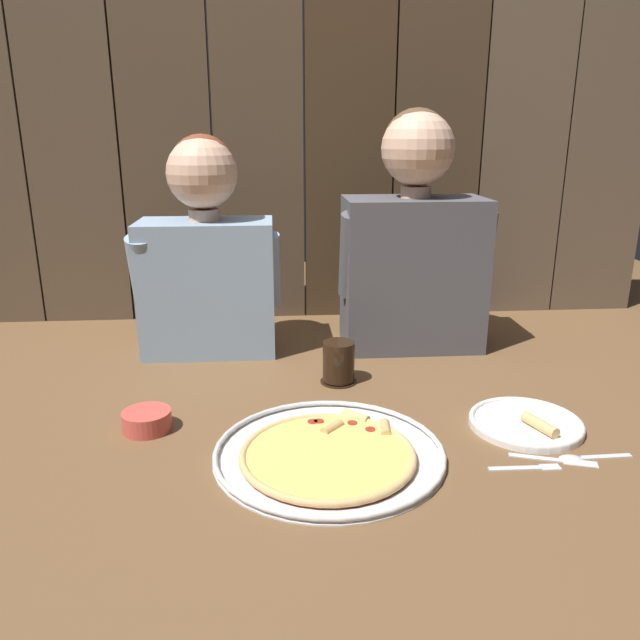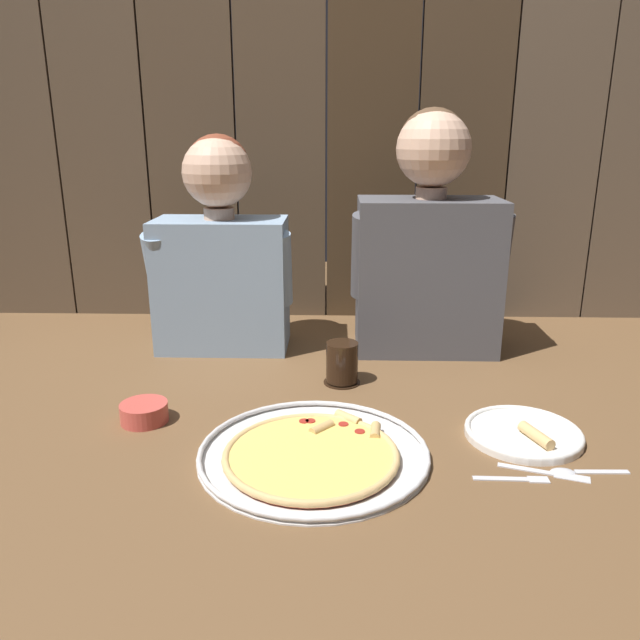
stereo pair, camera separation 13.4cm
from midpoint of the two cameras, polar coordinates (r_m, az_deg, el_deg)
The scene contains 11 objects.
ground_plane at distance 1.32m, azimuth 2.92°, elevation -8.85°, with size 3.20×3.20×0.00m, color brown.
pizza_tray at distance 1.15m, azimuth 2.79°, elevation -12.29°, with size 0.43×0.43×0.03m.
dinner_plate at distance 1.31m, azimuth 21.29°, elevation -9.81°, with size 0.23×0.23×0.03m.
drinking_glass at distance 1.46m, azimuth 4.71°, elevation -4.09°, with size 0.09×0.09×0.10m.
dipping_bowl at distance 1.31m, azimuth -13.23°, elevation -8.33°, with size 0.10×0.10×0.04m.
table_fork at distance 1.16m, azimuth 20.97°, elevation -13.69°, with size 0.13×0.02×0.01m.
table_knife at distance 1.20m, azimuth 23.27°, elevation -12.94°, with size 0.15×0.06×0.01m.
table_spoon at distance 1.22m, azimuth 25.71°, elevation -12.59°, with size 0.14×0.03×0.01m.
diner_left at distance 1.66m, azimuth -6.92°, elevation 6.29°, with size 0.39×0.20×0.57m.
diner_right at distance 1.67m, azimuth 12.38°, elevation 7.06°, with size 0.41×0.21×0.64m.
wooden_backdrop_wall at distance 1.93m, azimuth 2.68°, elevation 17.10°, with size 2.19×0.03×1.15m.
Camera 2 is at (0.03, -1.18, 0.58)m, focal length 34.41 mm.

